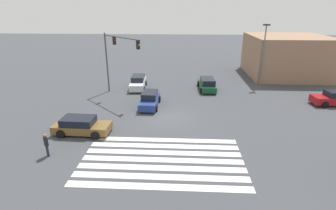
{
  "coord_description": "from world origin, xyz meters",
  "views": [
    {
      "loc": [
        1.19,
        -22.82,
        9.86
      ],
      "look_at": [
        0.0,
        0.0,
        1.21
      ],
      "focal_mm": 28.0,
      "sensor_mm": 36.0,
      "label": 1
    }
  ],
  "objects_px": {
    "car_0": "(335,98)",
    "street_light_pole_a": "(264,49)",
    "car_1": "(138,82)",
    "car_5": "(81,126)",
    "car_4": "(207,84)",
    "pedestrian": "(46,144)",
    "traffic_signal_mast": "(115,52)",
    "car_2": "(150,100)"
  },
  "relations": [
    {
      "from": "car_1",
      "to": "car_2",
      "type": "height_order",
      "value": "car_2"
    },
    {
      "from": "car_0",
      "to": "car_5",
      "type": "distance_m",
      "value": 25.71
    },
    {
      "from": "car_2",
      "to": "car_4",
      "type": "xyz_separation_m",
      "value": [
        6.48,
        6.15,
        0.0
      ]
    },
    {
      "from": "traffic_signal_mast",
      "to": "car_0",
      "type": "height_order",
      "value": "traffic_signal_mast"
    },
    {
      "from": "pedestrian",
      "to": "street_light_pole_a",
      "type": "bearing_deg",
      "value": 1.46
    },
    {
      "from": "car_2",
      "to": "car_5",
      "type": "distance_m",
      "value": 8.17
    },
    {
      "from": "car_1",
      "to": "car_5",
      "type": "relative_size",
      "value": 1.01
    },
    {
      "from": "traffic_signal_mast",
      "to": "street_light_pole_a",
      "type": "height_order",
      "value": "street_light_pole_a"
    },
    {
      "from": "traffic_signal_mast",
      "to": "pedestrian",
      "type": "height_order",
      "value": "traffic_signal_mast"
    },
    {
      "from": "traffic_signal_mast",
      "to": "car_5",
      "type": "relative_size",
      "value": 1.51
    },
    {
      "from": "car_0",
      "to": "car_1",
      "type": "height_order",
      "value": "car_1"
    },
    {
      "from": "car_1",
      "to": "street_light_pole_a",
      "type": "bearing_deg",
      "value": 95.69
    },
    {
      "from": "car_5",
      "to": "car_2",
      "type": "bearing_deg",
      "value": 55.47
    },
    {
      "from": "pedestrian",
      "to": "street_light_pole_a",
      "type": "distance_m",
      "value": 27.53
    },
    {
      "from": "car_1",
      "to": "street_light_pole_a",
      "type": "relative_size",
      "value": 0.6
    },
    {
      "from": "car_2",
      "to": "car_4",
      "type": "distance_m",
      "value": 8.93
    },
    {
      "from": "car_0",
      "to": "pedestrian",
      "type": "xyz_separation_m",
      "value": [
        -25.54,
        -11.56,
        0.23
      ]
    },
    {
      "from": "car_0",
      "to": "pedestrian",
      "type": "bearing_deg",
      "value": 20.28
    },
    {
      "from": "pedestrian",
      "to": "street_light_pole_a",
      "type": "height_order",
      "value": "street_light_pole_a"
    },
    {
      "from": "car_4",
      "to": "street_light_pole_a",
      "type": "bearing_deg",
      "value": -73.4
    },
    {
      "from": "car_0",
      "to": "car_1",
      "type": "relative_size",
      "value": 0.99
    },
    {
      "from": "traffic_signal_mast",
      "to": "car_5",
      "type": "xyz_separation_m",
      "value": [
        -0.67,
        -10.03,
        -4.35
      ]
    },
    {
      "from": "car_4",
      "to": "pedestrian",
      "type": "bearing_deg",
      "value": 139.2
    },
    {
      "from": "traffic_signal_mast",
      "to": "car_4",
      "type": "bearing_deg",
      "value": 58.96
    },
    {
      "from": "car_5",
      "to": "pedestrian",
      "type": "xyz_separation_m",
      "value": [
        -1.1,
        -3.58,
        0.28
      ]
    },
    {
      "from": "traffic_signal_mast",
      "to": "car_1",
      "type": "height_order",
      "value": "traffic_signal_mast"
    },
    {
      "from": "traffic_signal_mast",
      "to": "car_1",
      "type": "bearing_deg",
      "value": 101.28
    },
    {
      "from": "car_5",
      "to": "car_1",
      "type": "bearing_deg",
      "value": 80.81
    },
    {
      "from": "traffic_signal_mast",
      "to": "car_2",
      "type": "relative_size",
      "value": 1.54
    },
    {
      "from": "car_4",
      "to": "pedestrian",
      "type": "xyz_separation_m",
      "value": [
        -12.47,
        -16.27,
        0.23
      ]
    },
    {
      "from": "car_2",
      "to": "street_light_pole_a",
      "type": "bearing_deg",
      "value": 124.22
    },
    {
      "from": "car_0",
      "to": "car_4",
      "type": "distance_m",
      "value": 13.9
    },
    {
      "from": "car_0",
      "to": "car_2",
      "type": "xyz_separation_m",
      "value": [
        -19.55,
        -1.43,
        0.0
      ]
    },
    {
      "from": "car_0",
      "to": "street_light_pole_a",
      "type": "xyz_separation_m",
      "value": [
        -5.86,
        7.34,
        3.97
      ]
    },
    {
      "from": "car_4",
      "to": "car_5",
      "type": "distance_m",
      "value": 17.04
    },
    {
      "from": "car_0",
      "to": "street_light_pole_a",
      "type": "relative_size",
      "value": 0.59
    },
    {
      "from": "car_4",
      "to": "car_1",
      "type": "bearing_deg",
      "value": 84.91
    },
    {
      "from": "traffic_signal_mast",
      "to": "car_0",
      "type": "relative_size",
      "value": 1.51
    },
    {
      "from": "street_light_pole_a",
      "to": "car_0",
      "type": "bearing_deg",
      "value": -51.38
    },
    {
      "from": "car_4",
      "to": "street_light_pole_a",
      "type": "xyz_separation_m",
      "value": [
        7.21,
        2.62,
        3.96
      ]
    },
    {
      "from": "car_2",
      "to": "car_5",
      "type": "bearing_deg",
      "value": -35.18
    },
    {
      "from": "car_4",
      "to": "street_light_pole_a",
      "type": "relative_size",
      "value": 0.61
    }
  ]
}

